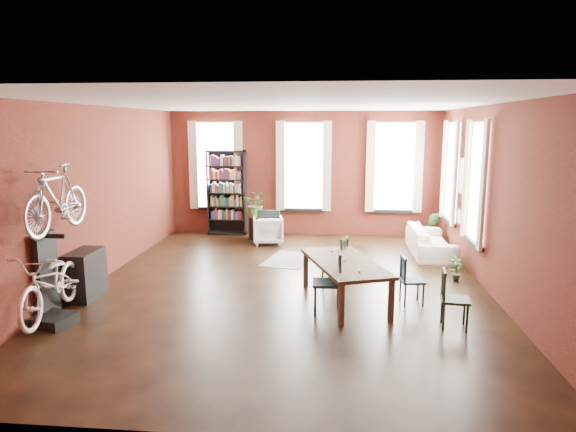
# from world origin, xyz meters

# --- Properties ---
(room) EXTENTS (9.00, 9.04, 3.22)m
(room) POSITION_xyz_m (0.25, 0.62, 2.14)
(room) COLOR black
(room) RESTS_ON ground
(dining_table) EXTENTS (1.53, 2.21, 0.69)m
(dining_table) POSITION_xyz_m (1.01, -0.73, 0.34)
(dining_table) COLOR brown
(dining_table) RESTS_ON ground
(dining_chair_a) EXTENTS (0.46, 0.46, 0.95)m
(dining_chair_a) POSITION_xyz_m (0.74, -1.22, 0.48)
(dining_chair_a) COLOR #1A3939
(dining_chair_a) RESTS_ON ground
(dining_chair_b) EXTENTS (0.53, 0.53, 0.88)m
(dining_chair_b) POSITION_xyz_m (0.85, 0.19, 0.44)
(dining_chair_b) COLOR black
(dining_chair_b) RESTS_ON ground
(dining_chair_c) EXTENTS (0.43, 0.43, 0.84)m
(dining_chair_c) POSITION_xyz_m (2.56, -1.64, 0.42)
(dining_chair_c) COLOR #1D2F1C
(dining_chair_c) RESTS_ON ground
(dining_chair_d) EXTENTS (0.41, 0.41, 0.78)m
(dining_chair_d) POSITION_xyz_m (2.09, -0.69, 0.39)
(dining_chair_d) COLOR #193538
(dining_chair_d) RESTS_ON ground
(bookshelf) EXTENTS (1.00, 0.32, 2.20)m
(bookshelf) POSITION_xyz_m (-2.00, 4.30, 1.10)
(bookshelf) COLOR black
(bookshelf) RESTS_ON ground
(white_armchair) EXTENTS (0.81, 0.77, 0.73)m
(white_armchair) POSITION_xyz_m (-0.79, 3.34, 0.36)
(white_armchair) COLOR silver
(white_armchair) RESTS_ON ground
(cream_sofa) EXTENTS (0.61, 2.08, 0.81)m
(cream_sofa) POSITION_xyz_m (2.95, 2.60, 0.41)
(cream_sofa) COLOR beige
(cream_sofa) RESTS_ON ground
(striped_rug) EXTENTS (1.13, 1.53, 0.01)m
(striped_rug) POSITION_xyz_m (-0.15, 1.84, 0.01)
(striped_rug) COLOR black
(striped_rug) RESTS_ON ground
(bike_trainer) EXTENTS (0.59, 0.59, 0.14)m
(bike_trainer) POSITION_xyz_m (-3.18, -2.10, 0.07)
(bike_trainer) COLOR black
(bike_trainer) RESTS_ON ground
(bike_wall_rack) EXTENTS (0.16, 0.60, 1.30)m
(bike_wall_rack) POSITION_xyz_m (-3.40, -1.80, 0.65)
(bike_wall_rack) COLOR black
(bike_wall_rack) RESTS_ON ground
(console_table) EXTENTS (0.40, 0.80, 0.80)m
(console_table) POSITION_xyz_m (-3.28, -0.90, 0.40)
(console_table) COLOR black
(console_table) RESTS_ON ground
(plant_stand) EXTENTS (0.30, 0.30, 0.56)m
(plant_stand) POSITION_xyz_m (-1.16, 3.78, 0.28)
(plant_stand) COLOR black
(plant_stand) RESTS_ON ground
(plant_by_sofa) EXTENTS (0.56, 0.82, 0.33)m
(plant_by_sofa) POSITION_xyz_m (3.19, 3.88, 0.17)
(plant_by_sofa) COLOR #2A5522
(plant_by_sofa) RESTS_ON ground
(plant_small) EXTENTS (0.44, 0.54, 0.17)m
(plant_small) POSITION_xyz_m (3.08, 0.62, 0.09)
(plant_small) COLOR #2E5823
(plant_small) RESTS_ON ground
(bicycle_floor) EXTENTS (0.75, 1.04, 1.85)m
(bicycle_floor) POSITION_xyz_m (-3.17, -2.09, 1.07)
(bicycle_floor) COLOR silver
(bicycle_floor) RESTS_ON bike_trainer
(bicycle_hung) EXTENTS (0.47, 1.00, 1.66)m
(bicycle_hung) POSITION_xyz_m (-3.15, -1.80, 2.13)
(bicycle_hung) COLOR #A5A8AD
(bicycle_hung) RESTS_ON bike_wall_rack
(plant_on_stand) EXTENTS (0.74, 0.79, 0.53)m
(plant_on_stand) POSITION_xyz_m (-1.14, 3.75, 0.83)
(plant_on_stand) COLOR #396026
(plant_on_stand) RESTS_ON plant_stand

